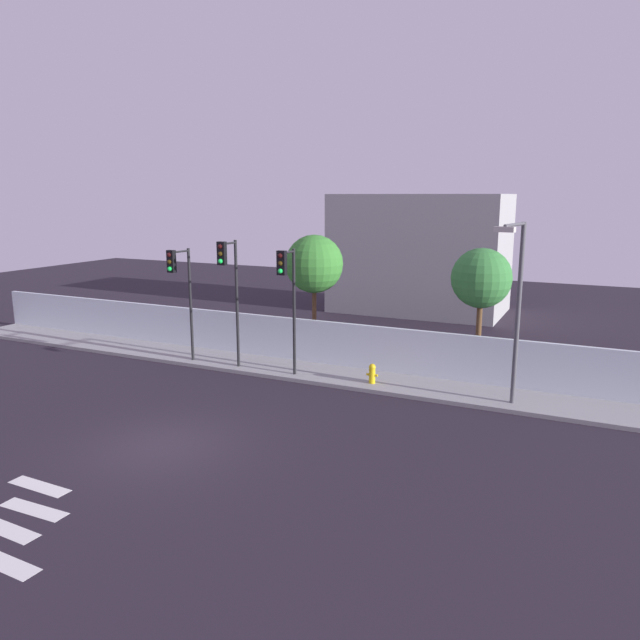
{
  "coord_description": "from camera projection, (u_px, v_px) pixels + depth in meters",
  "views": [
    {
      "loc": [
        11.13,
        -12.74,
        7.07
      ],
      "look_at": [
        2.0,
        6.5,
        2.67
      ],
      "focal_mm": 33.9,
      "sensor_mm": 36.0,
      "label": 1
    }
  ],
  "objects": [
    {
      "name": "traffic_light_left",
      "position": [
        229.0,
        278.0,
        23.76
      ],
      "size": [
        0.34,
        1.22,
        5.19
      ],
      "color": "black",
      "rests_on": "sidewalk"
    },
    {
      "name": "roadside_tree_midleft",
      "position": [
        481.0,
        279.0,
        23.15
      ],
      "size": [
        2.32,
        2.32,
        5.12
      ],
      "color": "brown",
      "rests_on": "ground"
    },
    {
      "name": "fire_hydrant",
      "position": [
        372.0,
        373.0,
        22.62
      ],
      "size": [
        0.44,
        0.26,
        0.75
      ],
      "color": "gold",
      "rests_on": "sidewalk"
    },
    {
      "name": "street_lamp_curbside",
      "position": [
        516.0,
        298.0,
        19.56
      ],
      "size": [
        0.7,
        2.17,
        6.09
      ],
      "color": "#4C4C51",
      "rests_on": "sidewalk"
    },
    {
      "name": "ground_plane",
      "position": [
        161.0,
        446.0,
        17.38
      ],
      "size": [
        80.0,
        80.0,
        0.0
      ],
      "primitive_type": "plane",
      "color": "black"
    },
    {
      "name": "traffic_light_center",
      "position": [
        288.0,
        286.0,
        22.71
      ],
      "size": [
        0.34,
        1.17,
        4.94
      ],
      "color": "black",
      "rests_on": "sidewalk"
    },
    {
      "name": "crosswalk_marking",
      "position": [
        22.0,
        519.0,
        13.43
      ],
      "size": [
        3.82,
        3.05,
        0.01
      ],
      "color": "silver",
      "rests_on": "ground"
    },
    {
      "name": "traffic_light_right",
      "position": [
        180.0,
        281.0,
        24.76
      ],
      "size": [
        0.35,
        1.28,
        4.78
      ],
      "color": "black",
      "rests_on": "sidewalk"
    },
    {
      "name": "roadside_tree_leftmost",
      "position": [
        314.0,
        264.0,
        26.11
      ],
      "size": [
        2.52,
        2.52,
        5.42
      ],
      "color": "brown",
      "rests_on": "ground"
    },
    {
      "name": "perimeter_wall",
      "position": [
        308.0,
        340.0,
        25.56
      ],
      "size": [
        36.0,
        0.18,
        1.8
      ],
      "primitive_type": "cube",
      "color": "silver",
      "rests_on": "sidewalk"
    },
    {
      "name": "sidewalk",
      "position": [
        294.0,
        370.0,
        24.61
      ],
      "size": [
        36.0,
        2.4,
        0.15
      ],
      "primitive_type": "cube",
      "color": "gray",
      "rests_on": "ground"
    },
    {
      "name": "low_building_distant",
      "position": [
        420.0,
        253.0,
        37.11
      ],
      "size": [
        10.18,
        6.0,
        7.15
      ],
      "primitive_type": "cube",
      "color": "#9D9D9D",
      "rests_on": "ground"
    }
  ]
}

